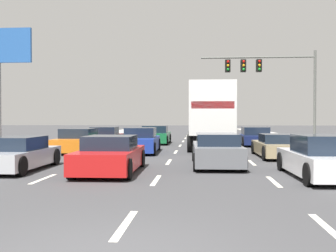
{
  "coord_description": "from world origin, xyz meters",
  "views": [
    {
      "loc": [
        1.27,
        -5.13,
        1.83
      ],
      "look_at": [
        -0.14,
        13.18,
        1.47
      ],
      "focal_mm": 43.8,
      "sensor_mm": 36.0,
      "label": 1
    }
  ],
  "objects": [
    {
      "name": "sidewalk_left",
      "position": [
        -8.45,
        20.0,
        0.07
      ],
      "size": [
        3.0,
        80.0,
        0.14
      ],
      "primitive_type": "cube",
      "color": "#B2AFA8",
      "rests_on": "ground_plane"
    },
    {
      "name": "ground_plane",
      "position": [
        0.0,
        25.0,
        0.0
      ],
      "size": [
        140.0,
        140.0,
        0.0
      ],
      "primitive_type": "plane",
      "color": "#3D3D3F"
    },
    {
      "name": "car_tan",
      "position": [
        4.92,
        14.15,
        0.51
      ],
      "size": [
        1.98,
        4.48,
        1.09
      ],
      "color": "tan",
      "rests_on": "ground_plane"
    },
    {
      "name": "car_orange",
      "position": [
        -5.1,
        16.1,
        0.58
      ],
      "size": [
        1.92,
        4.37,
        1.27
      ],
      "color": "orange",
      "rests_on": "ground_plane"
    },
    {
      "name": "lane_markings",
      "position": [
        -0.0,
        21.78,
        0.0
      ],
      "size": [
        6.94,
        52.0,
        0.01
      ],
      "color": "silver",
      "rests_on": "ground_plane"
    },
    {
      "name": "car_white",
      "position": [
        4.98,
        7.6,
        0.59
      ],
      "size": [
        1.95,
        4.42,
        1.32
      ],
      "color": "white",
      "rests_on": "ground_plane"
    },
    {
      "name": "car_green",
      "position": [
        -1.84,
        23.64,
        0.58
      ],
      "size": [
        2.02,
        4.2,
        1.28
      ],
      "color": "#196B38",
      "rests_on": "ground_plane"
    },
    {
      "name": "traffic_signal_mast",
      "position": [
        6.15,
        27.24,
        5.41
      ],
      "size": [
        8.86,
        0.69,
        7.03
      ],
      "color": "#595B56",
      "rests_on": "ground_plane"
    },
    {
      "name": "car_maroon",
      "position": [
        -5.1,
        22.12,
        0.55
      ],
      "size": [
        2.08,
        4.1,
        1.22
      ],
      "color": "maroon",
      "rests_on": "ground_plane"
    },
    {
      "name": "car_blue",
      "position": [
        -1.81,
        16.2,
        0.59
      ],
      "size": [
        1.92,
        4.47,
        1.32
      ],
      "color": "#1E389E",
      "rests_on": "ground_plane"
    },
    {
      "name": "car_gray",
      "position": [
        1.92,
        10.53,
        0.58
      ],
      "size": [
        1.93,
        4.58,
        1.25
      ],
      "color": "slate",
      "rests_on": "ground_plane"
    },
    {
      "name": "car_navy",
      "position": [
        4.95,
        22.31,
        0.57
      ],
      "size": [
        1.98,
        4.03,
        1.23
      ],
      "color": "#141E4C",
      "rests_on": "ground_plane"
    },
    {
      "name": "car_silver",
      "position": [
        -5.15,
        8.78,
        0.54
      ],
      "size": [
        1.92,
        4.23,
        1.17
      ],
      "color": "#B7BABF",
      "rests_on": "ground_plane"
    },
    {
      "name": "box_truck",
      "position": [
        1.86,
        18.58,
        2.09
      ],
      "size": [
        2.64,
        7.57,
        3.71
      ],
      "color": "white",
      "rests_on": "ground_plane"
    },
    {
      "name": "sidewalk_right",
      "position": [
        8.45,
        20.0,
        0.07
      ],
      "size": [
        3.0,
        80.0,
        0.14
      ],
      "primitive_type": "cube",
      "color": "#B2AFA8",
      "rests_on": "ground_plane"
    },
    {
      "name": "car_red",
      "position": [
        -1.71,
        8.36,
        0.56
      ],
      "size": [
        1.96,
        4.35,
        1.24
      ],
      "color": "red",
      "rests_on": "ground_plane"
    }
  ]
}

